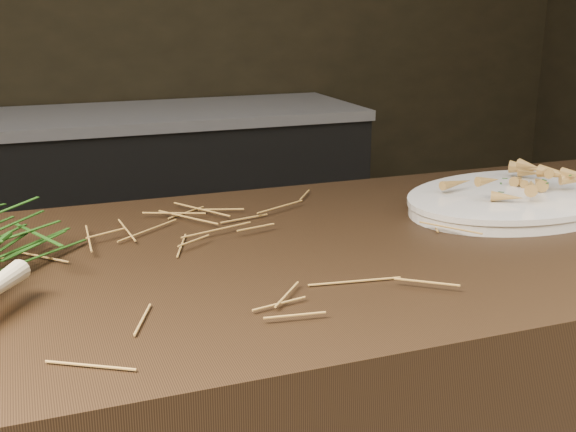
% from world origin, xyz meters
% --- Properties ---
extents(back_counter, '(1.82, 0.62, 0.84)m').
position_xyz_m(back_counter, '(0.30, 2.18, 0.42)').
color(back_counter, black).
rests_on(back_counter, ground).
extents(straw_bedding, '(1.40, 0.60, 0.02)m').
position_xyz_m(straw_bedding, '(0.00, 0.30, 0.91)').
color(straw_bedding, olive).
rests_on(straw_bedding, main_counter).
extents(serving_platter, '(0.49, 0.37, 0.02)m').
position_xyz_m(serving_platter, '(0.72, 0.37, 0.91)').
color(serving_platter, white).
rests_on(serving_platter, main_counter).
extents(roasted_veg_heap, '(0.24, 0.20, 0.05)m').
position_xyz_m(roasted_veg_heap, '(0.72, 0.37, 0.95)').
color(roasted_veg_heap, olive).
rests_on(roasted_veg_heap, serving_platter).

